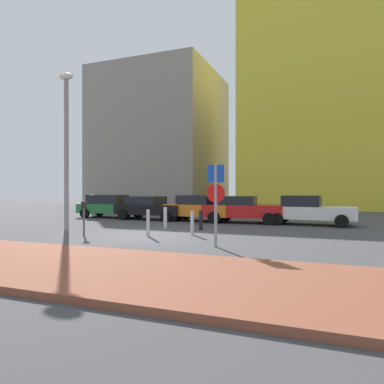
# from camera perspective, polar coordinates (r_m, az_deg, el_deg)

# --- Properties ---
(ground_plane) EXTENTS (120.00, 120.00, 0.00)m
(ground_plane) POSITION_cam_1_polar(r_m,az_deg,el_deg) (14.23, -8.01, -7.05)
(ground_plane) COLOR #424244
(sidewalk_brick) EXTENTS (40.00, 4.12, 0.14)m
(sidewalk_brick) POSITION_cam_1_polar(r_m,az_deg,el_deg) (9.67, -25.44, -10.17)
(sidewalk_brick) COLOR brown
(sidewalk_brick) RESTS_ON ground
(parked_car_green) EXTENTS (4.41, 2.18, 1.51)m
(parked_car_green) POSITION_cam_1_polar(r_m,az_deg,el_deg) (23.71, -13.20, -2.18)
(parked_car_green) COLOR #237238
(parked_car_green) RESTS_ON ground
(parked_car_black) EXTENTS (4.49, 2.17, 1.43)m
(parked_car_black) POSITION_cam_1_polar(r_m,az_deg,el_deg) (21.70, -6.86, -2.52)
(parked_car_black) COLOR black
(parked_car_black) RESTS_ON ground
(parked_car_orange) EXTENTS (4.06, 2.29, 1.51)m
(parked_car_orange) POSITION_cam_1_polar(r_m,az_deg,el_deg) (20.42, 1.11, -2.59)
(parked_car_orange) COLOR orange
(parked_car_orange) RESTS_ON ground
(parked_car_red) EXTENTS (4.47, 2.27, 1.49)m
(parked_car_red) POSITION_cam_1_polar(r_m,az_deg,el_deg) (19.65, 8.09, -2.72)
(parked_car_red) COLOR red
(parked_car_red) RESTS_ON ground
(parked_car_white) EXTENTS (4.60, 2.20, 1.53)m
(parked_car_white) POSITION_cam_1_polar(r_m,az_deg,el_deg) (19.25, 18.46, -2.83)
(parked_car_white) COLOR white
(parked_car_white) RESTS_ON ground
(parking_sign_post) EXTENTS (0.60, 0.10, 2.65)m
(parking_sign_post) POSITION_cam_1_polar(r_m,az_deg,el_deg) (11.17, 3.89, -0.50)
(parking_sign_post) COLOR gray
(parking_sign_post) RESTS_ON ground
(parking_meter) EXTENTS (0.18, 0.14, 1.38)m
(parking_meter) POSITION_cam_1_polar(r_m,az_deg,el_deg) (14.64, -17.25, -3.34)
(parking_meter) COLOR #4C4C51
(parking_meter) RESTS_ON ground
(street_lamp) EXTENTS (0.70, 0.36, 7.03)m
(street_lamp) POSITION_cam_1_polar(r_m,az_deg,el_deg) (16.67, -19.86, 8.28)
(street_lamp) COLOR gray
(street_lamp) RESTS_ON ground
(traffic_bollard_near) EXTENTS (0.14, 0.14, 0.97)m
(traffic_bollard_near) POSITION_cam_1_polar(r_m,az_deg,el_deg) (14.22, 0.04, -5.07)
(traffic_bollard_near) COLOR #B7B7BC
(traffic_bollard_near) RESTS_ON ground
(traffic_bollard_mid) EXTENTS (0.13, 0.13, 1.05)m
(traffic_bollard_mid) POSITION_cam_1_polar(r_m,az_deg,el_deg) (13.83, -7.19, -5.08)
(traffic_bollard_mid) COLOR #B7B7BC
(traffic_bollard_mid) RESTS_ON ground
(traffic_bollard_far) EXTENTS (0.17, 0.17, 0.90)m
(traffic_bollard_far) POSITION_cam_1_polar(r_m,az_deg,el_deg) (15.92, 1.44, -4.63)
(traffic_bollard_far) COLOR black
(traffic_bollard_far) RESTS_ON ground
(traffic_bollard_edge) EXTENTS (0.17, 0.17, 1.00)m
(traffic_bollard_edge) POSITION_cam_1_polar(r_m,az_deg,el_deg) (16.76, -4.40, -4.21)
(traffic_bollard_edge) COLOR #B7B7BC
(traffic_bollard_edge) RESTS_ON ground
(building_colorful_midrise) EXTENTS (19.78, 13.29, 25.77)m
(building_colorful_midrise) POSITION_cam_1_polar(r_m,az_deg,el_deg) (40.79, 23.78, 16.03)
(building_colorful_midrise) COLOR gold
(building_colorful_midrise) RESTS_ON ground
(building_under_construction) EXTENTS (14.28, 14.18, 16.91)m
(building_under_construction) POSITION_cam_1_polar(r_m,az_deg,el_deg) (46.54, -4.96, 8.52)
(building_under_construction) COLOR gray
(building_under_construction) RESTS_ON ground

